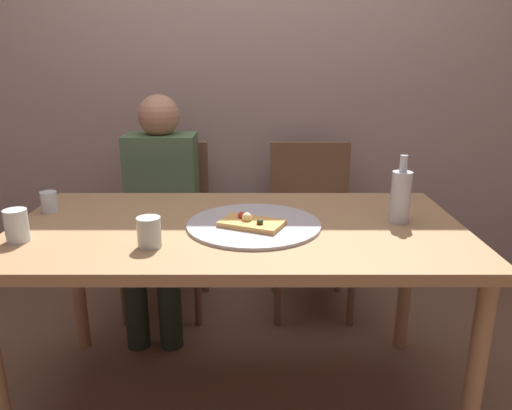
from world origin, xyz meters
The scene contains 12 objects.
ground_plane centered at (0.00, 0.00, 0.00)m, with size 8.00×8.00×0.00m, color brown.
back_wall centered at (0.00, 1.19, 1.30)m, with size 6.00×0.10×2.60m, color gray.
dining_table centered at (0.00, 0.00, 0.68)m, with size 1.66×0.86×0.75m.
pizza_tray centered at (0.06, -0.02, 0.76)m, with size 0.49×0.49×0.01m, color #ADADB2.
pizza_slice_last centered at (0.05, -0.05, 0.78)m, with size 0.25×0.21×0.05m.
wine_bottle centered at (0.60, 0.03, 0.86)m, with size 0.07×0.07×0.25m.
tumbler_near centered at (-0.73, -0.17, 0.81)m, with size 0.08×0.08×0.11m, color silver.
tumbler_far centered at (-0.28, -0.22, 0.81)m, with size 0.08×0.08×0.10m, color #B7C6BC.
wine_glass centered at (-0.76, 0.16, 0.80)m, with size 0.06×0.06×0.08m, color silver.
chair_left centered at (-0.42, 0.83, 0.51)m, with size 0.44×0.44×0.90m.
chair_right centered at (0.37, 0.83, 0.51)m, with size 0.44×0.44×0.90m.
guest_in_sweater centered at (-0.42, 0.68, 0.64)m, with size 0.36×0.56×1.17m.
Camera 1 is at (0.07, -1.69, 1.35)m, focal length 33.97 mm.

